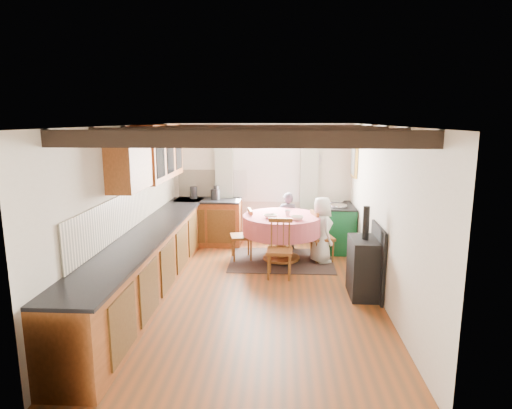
# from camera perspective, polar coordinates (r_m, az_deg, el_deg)

# --- Properties ---
(floor) EXTENTS (3.60, 5.50, 0.00)m
(floor) POSITION_cam_1_polar(r_m,az_deg,el_deg) (6.47, -0.42, -11.45)
(floor) COLOR brown
(floor) RESTS_ON ground
(ceiling) EXTENTS (3.60, 5.50, 0.00)m
(ceiling) POSITION_cam_1_polar(r_m,az_deg,el_deg) (5.97, -0.45, 10.34)
(ceiling) COLOR white
(ceiling) RESTS_ON ground
(wall_back) EXTENTS (3.60, 0.00, 2.40)m
(wall_back) POSITION_cam_1_polar(r_m,az_deg,el_deg) (8.81, 0.74, 2.78)
(wall_back) COLOR silver
(wall_back) RESTS_ON ground
(wall_front) EXTENTS (3.60, 0.00, 2.40)m
(wall_front) POSITION_cam_1_polar(r_m,az_deg,el_deg) (3.48, -3.47, -10.59)
(wall_front) COLOR silver
(wall_front) RESTS_ON ground
(wall_left) EXTENTS (0.00, 5.50, 2.40)m
(wall_left) POSITION_cam_1_polar(r_m,az_deg,el_deg) (6.48, -16.54, -0.76)
(wall_left) COLOR silver
(wall_left) RESTS_ON ground
(wall_right) EXTENTS (0.00, 5.50, 2.40)m
(wall_right) POSITION_cam_1_polar(r_m,az_deg,el_deg) (6.25, 16.26, -1.16)
(wall_right) COLOR silver
(wall_right) RESTS_ON ground
(beam_a) EXTENTS (3.60, 0.16, 0.16)m
(beam_a) POSITION_cam_1_polar(r_m,az_deg,el_deg) (3.98, -2.37, 8.61)
(beam_a) COLOR black
(beam_a) RESTS_ON ceiling
(beam_b) EXTENTS (3.60, 0.16, 0.16)m
(beam_b) POSITION_cam_1_polar(r_m,az_deg,el_deg) (4.97, -1.22, 9.13)
(beam_b) COLOR black
(beam_b) RESTS_ON ceiling
(beam_c) EXTENTS (3.60, 0.16, 0.16)m
(beam_c) POSITION_cam_1_polar(r_m,az_deg,el_deg) (5.97, -0.45, 9.48)
(beam_c) COLOR black
(beam_c) RESTS_ON ceiling
(beam_d) EXTENTS (3.60, 0.16, 0.16)m
(beam_d) POSITION_cam_1_polar(r_m,az_deg,el_deg) (6.97, 0.10, 9.72)
(beam_d) COLOR black
(beam_d) RESTS_ON ceiling
(beam_e) EXTENTS (3.60, 0.16, 0.16)m
(beam_e) POSITION_cam_1_polar(r_m,az_deg,el_deg) (7.97, 0.51, 9.91)
(beam_e) COLOR black
(beam_e) RESTS_ON ceiling
(splash_left) EXTENTS (0.02, 4.50, 0.55)m
(splash_left) POSITION_cam_1_polar(r_m,az_deg,el_deg) (6.75, -15.53, -0.24)
(splash_left) COLOR beige
(splash_left) RESTS_ON wall_left
(splash_back) EXTENTS (1.40, 0.02, 0.55)m
(splash_back) POSITION_cam_1_polar(r_m,az_deg,el_deg) (8.89, -5.73, 2.80)
(splash_back) COLOR beige
(splash_back) RESTS_ON wall_back
(base_cabinet_left) EXTENTS (0.60, 5.30, 0.88)m
(base_cabinet_left) POSITION_cam_1_polar(r_m,az_deg,el_deg) (6.58, -13.69, -7.29)
(base_cabinet_left) COLOR #9A4E21
(base_cabinet_left) RESTS_ON floor
(base_cabinet_back) EXTENTS (1.30, 0.60, 0.88)m
(base_cabinet_back) POSITION_cam_1_polar(r_m,az_deg,el_deg) (8.77, -6.24, -2.38)
(base_cabinet_back) COLOR #9A4E21
(base_cabinet_back) RESTS_ON floor
(worktop_left) EXTENTS (0.64, 5.30, 0.04)m
(worktop_left) POSITION_cam_1_polar(r_m,az_deg,el_deg) (6.44, -13.71, -3.41)
(worktop_left) COLOR black
(worktop_left) RESTS_ON base_cabinet_left
(worktop_back) EXTENTS (1.30, 0.64, 0.04)m
(worktop_back) POSITION_cam_1_polar(r_m,az_deg,el_deg) (8.66, -6.32, 0.55)
(worktop_back) COLOR black
(worktop_back) RESTS_ON base_cabinet_back
(wall_cabinet_glass) EXTENTS (0.34, 1.80, 0.90)m
(wall_cabinet_glass) POSITION_cam_1_polar(r_m,az_deg,el_deg) (7.46, -12.51, 6.78)
(wall_cabinet_glass) COLOR #9A4E21
(wall_cabinet_glass) RESTS_ON wall_left
(wall_cabinet_solid) EXTENTS (0.34, 0.90, 0.70)m
(wall_cabinet_solid) POSITION_cam_1_polar(r_m,az_deg,el_deg) (6.03, -16.34, 5.14)
(wall_cabinet_solid) COLOR #9A4E21
(wall_cabinet_solid) RESTS_ON wall_left
(window_frame) EXTENTS (1.34, 0.03, 1.54)m
(window_frame) POSITION_cam_1_polar(r_m,az_deg,el_deg) (8.74, 1.40, 5.35)
(window_frame) COLOR white
(window_frame) RESTS_ON wall_back
(window_pane) EXTENTS (1.20, 0.01, 1.40)m
(window_pane) POSITION_cam_1_polar(r_m,az_deg,el_deg) (8.75, 1.40, 5.36)
(window_pane) COLOR white
(window_pane) RESTS_ON wall_back
(curtain_left) EXTENTS (0.35, 0.10, 2.10)m
(curtain_left) POSITION_cam_1_polar(r_m,az_deg,el_deg) (8.79, -4.18, 2.07)
(curtain_left) COLOR #97A984
(curtain_left) RESTS_ON wall_back
(curtain_right) EXTENTS (0.35, 0.10, 2.10)m
(curtain_right) POSITION_cam_1_polar(r_m,az_deg,el_deg) (8.73, 6.95, 1.96)
(curtain_right) COLOR #97A984
(curtain_right) RESTS_ON wall_back
(curtain_rod) EXTENTS (2.00, 0.03, 0.03)m
(curtain_rod) POSITION_cam_1_polar(r_m,az_deg,el_deg) (8.61, 1.40, 9.27)
(curtain_rod) COLOR black
(curtain_rod) RESTS_ON wall_back
(wall_picture) EXTENTS (0.04, 0.50, 0.60)m
(wall_picture) POSITION_cam_1_polar(r_m,az_deg,el_deg) (8.41, 12.80, 5.53)
(wall_picture) COLOR gold
(wall_picture) RESTS_ON wall_right
(wall_plate) EXTENTS (0.30, 0.02, 0.30)m
(wall_plate) POSITION_cam_1_polar(r_m,az_deg,el_deg) (8.74, 7.67, 5.91)
(wall_plate) COLOR silver
(wall_plate) RESTS_ON wall_back
(rug) EXTENTS (1.82, 1.42, 0.01)m
(rug) POSITION_cam_1_polar(r_m,az_deg,el_deg) (7.83, 3.35, -7.31)
(rug) COLOR #2E221F
(rug) RESTS_ON floor
(dining_table) EXTENTS (1.37, 1.37, 0.83)m
(dining_table) POSITION_cam_1_polar(r_m,az_deg,el_deg) (7.71, 3.38, -4.43)
(dining_table) COLOR #C45956
(dining_table) RESTS_ON floor
(chair_near) EXTENTS (0.43, 0.44, 0.93)m
(chair_near) POSITION_cam_1_polar(r_m,az_deg,el_deg) (6.90, 3.12, -5.86)
(chair_near) COLOR brown
(chair_near) RESTS_ON floor
(chair_left) EXTENTS (0.49, 0.47, 0.92)m
(chair_left) POSITION_cam_1_polar(r_m,az_deg,el_deg) (7.78, -1.93, -3.95)
(chair_left) COLOR brown
(chair_left) RESTS_ON floor
(chair_right) EXTENTS (0.49, 0.47, 0.91)m
(chair_right) POSITION_cam_1_polar(r_m,az_deg,el_deg) (7.79, 8.72, -4.10)
(chair_right) COLOR brown
(chair_right) RESTS_ON floor
(aga_range) EXTENTS (0.63, 0.97, 0.89)m
(aga_range) POSITION_cam_1_polar(r_m,az_deg,el_deg) (8.50, 10.52, -2.90)
(aga_range) COLOR #104A25
(aga_range) RESTS_ON floor
(cast_iron_stove) EXTENTS (0.39, 0.65, 1.30)m
(cast_iron_stove) POSITION_cam_1_polar(r_m,az_deg,el_deg) (6.32, 14.07, -6.03)
(cast_iron_stove) COLOR black
(cast_iron_stove) RESTS_ON floor
(child_far) EXTENTS (0.42, 0.29, 1.11)m
(child_far) POSITION_cam_1_polar(r_m,az_deg,el_deg) (8.42, 4.17, -2.12)
(child_far) COLOR #3A3A45
(child_far) RESTS_ON floor
(child_right) EXTENTS (0.53, 0.66, 1.17)m
(child_right) POSITION_cam_1_polar(r_m,az_deg,el_deg) (7.67, 8.59, -3.32)
(child_right) COLOR silver
(child_right) RESTS_ON floor
(bowl_a) EXTENTS (0.30, 0.30, 0.06)m
(bowl_a) POSITION_cam_1_polar(r_m,az_deg,el_deg) (7.40, 1.91, -1.56)
(bowl_a) COLOR silver
(bowl_a) RESTS_ON dining_table
(bowl_b) EXTENTS (0.22, 0.22, 0.07)m
(bowl_b) POSITION_cam_1_polar(r_m,az_deg,el_deg) (7.27, 5.43, -1.80)
(bowl_b) COLOR silver
(bowl_b) RESTS_ON dining_table
(cup) EXTENTS (0.15, 0.15, 0.10)m
(cup) POSITION_cam_1_polar(r_m,az_deg,el_deg) (7.60, 4.18, -1.09)
(cup) COLOR silver
(cup) RESTS_ON dining_table
(canister_tall) EXTENTS (0.14, 0.14, 0.24)m
(canister_tall) POSITION_cam_1_polar(r_m,az_deg,el_deg) (8.75, -8.21, 1.56)
(canister_tall) COLOR #262628
(canister_tall) RESTS_ON worktop_back
(canister_wide) EXTENTS (0.19, 0.19, 0.21)m
(canister_wide) POSITION_cam_1_polar(r_m,az_deg,el_deg) (8.60, -5.37, 1.34)
(canister_wide) COLOR #262628
(canister_wide) RESTS_ON worktop_back
(canister_slim) EXTENTS (0.10, 0.10, 0.27)m
(canister_slim) POSITION_cam_1_polar(r_m,az_deg,el_deg) (8.61, -5.26, 1.57)
(canister_slim) COLOR #262628
(canister_slim) RESTS_ON worktop_back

